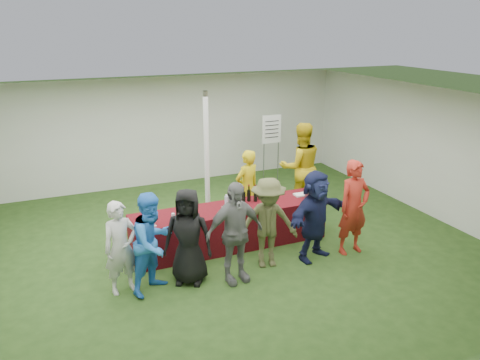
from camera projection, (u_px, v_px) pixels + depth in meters
name	position (u px, v px, depth m)	size (l,w,h in m)	color
ground	(204.00, 251.00, 8.49)	(60.00, 60.00, 0.00)	#284719
tent	(207.00, 159.00, 9.29)	(10.00, 10.00, 10.00)	white
serving_table	(230.00, 226.00, 8.59)	(3.60, 0.80, 0.75)	maroon
wine_bottles	(256.00, 195.00, 8.76)	(0.61, 0.15, 0.32)	black
wine_glasses	(187.00, 215.00, 7.86)	(1.25, 0.11, 0.16)	silver
water_bottle	(226.00, 201.00, 8.49)	(0.07, 0.07, 0.23)	silver
bar_towel	(301.00, 195.00, 9.06)	(0.25, 0.18, 0.03)	white
dump_bucket	(311.00, 195.00, 8.82)	(0.24, 0.24, 0.18)	slate
wine_list_sign	(271.00, 135.00, 11.51)	(0.50, 0.03, 1.80)	slate
staff_pourer	(247.00, 188.00, 9.36)	(0.57, 0.38, 1.57)	gold
staff_back	(300.00, 167.00, 10.11)	(0.94, 0.73, 1.94)	gold
customer_0	(121.00, 248.00, 6.99)	(0.53, 0.35, 1.46)	silver
customer_1	(153.00, 243.00, 7.01)	(0.77, 0.60, 1.59)	blue
customer_2	(188.00, 237.00, 7.25)	(0.76, 0.50, 1.56)	black
customer_3	(235.00, 233.00, 7.25)	(0.97, 0.41, 1.66)	slate
customer_4	(268.00, 223.00, 7.73)	(1.01, 0.58, 1.56)	#4D4F2B
customer_5	(315.00, 215.00, 7.99)	(1.48, 0.47, 1.60)	#161C40
customer_6	(354.00, 207.00, 8.19)	(0.62, 0.41, 1.71)	#A82519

